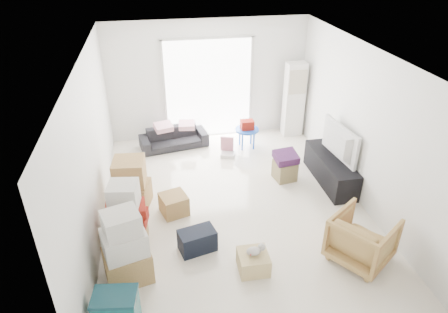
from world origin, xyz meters
The scene contains 21 objects.
room_shell centered at (0.00, 0.00, 1.35)m, with size 4.98×6.48×3.18m.
sliding_door centered at (0.00, 2.98, 1.24)m, with size 2.10×0.04×2.33m.
ac_tower centered at (1.95, 2.65, 0.88)m, with size 0.45×0.30×1.75m, color white.
tv_console centered at (2.00, 0.50, 0.26)m, with size 0.47×1.58×0.53m, color black.
television centered at (2.00, 0.50, 0.60)m, with size 1.14×0.65×0.15m, color black.
sofa centered at (-0.88, 2.50, 0.29)m, with size 1.50×0.44×0.59m, color #27282C.
pillow_left centered at (-1.09, 2.47, 0.65)m, with size 0.42×0.33×0.13m, color #F3B1C3.
pillow_right centered at (-0.58, 2.48, 0.64)m, with size 0.32×0.25×0.11m, color #F3B1C3.
armchair centered at (1.56, -1.59, 0.41)m, with size 0.80×0.75×0.83m, color tan.
storage_bins centered at (-1.90, -2.20, 0.30)m, with size 0.56×0.43×0.60m.
box_stack_a centered at (-1.80, -1.35, 0.50)m, with size 0.71×0.64×1.12m.
box_stack_b centered at (-1.80, -0.65, 0.48)m, with size 0.65×0.57×1.12m.
box_stack_c centered at (-1.77, 0.42, 0.44)m, with size 0.72×0.64×0.91m.
loose_box centered at (-1.07, 0.03, 0.18)m, with size 0.43×0.43×0.36m, color tan.
duffel_bag centered at (-0.78, -0.96, 0.17)m, with size 0.55×0.33×0.35m, color black.
ottoman centered at (1.16, 0.74, 0.19)m, with size 0.39×0.39×0.39m, color olive.
blanket centered at (1.16, 0.74, 0.46)m, with size 0.42×0.42×0.14m, color #4A2153.
kids_table centered at (0.73, 2.18, 0.47)m, with size 0.53×0.53×0.66m.
toy_walker centered at (0.24, 1.89, 0.11)m, with size 0.37×0.35×0.41m.
wood_crate centered at (-0.05, -1.52, 0.14)m, with size 0.43×0.43×0.28m, color #D2BA79.
plush_bunny centered at (-0.01, -1.51, 0.35)m, with size 0.29×0.16×0.14m.
Camera 1 is at (-1.23, -5.61, 4.27)m, focal length 32.00 mm.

